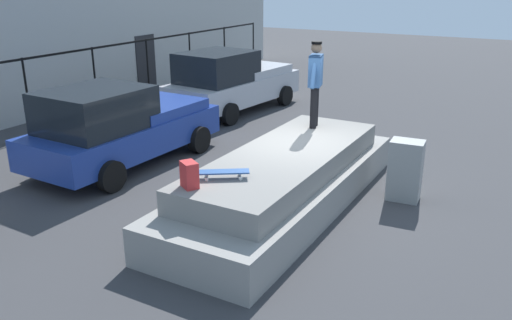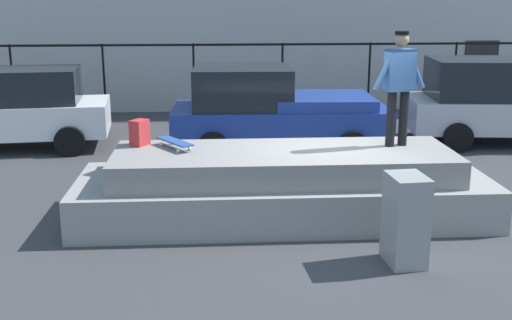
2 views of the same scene
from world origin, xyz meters
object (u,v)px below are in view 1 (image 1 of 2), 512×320
skateboard (223,172)px  backpack (189,175)px  car_silver_pickup_far (231,81)px  car_blue_pickup_mid (120,126)px  utility_box (405,170)px  skateboarder (315,78)px

skateboard → backpack: bearing=156.9°
skateboard → car_silver_pickup_far: (7.26, 4.39, -0.20)m
car_blue_pickup_mid → utility_box: bearing=-79.3°
backpack → car_silver_pickup_far: car_silver_pickup_far is taller
skateboard → backpack: size_ratio=1.95×
car_blue_pickup_mid → utility_box: 6.14m
skateboard → car_blue_pickup_mid: size_ratio=0.17×
car_blue_pickup_mid → skateboarder: bearing=-68.3°
car_blue_pickup_mid → car_silver_pickup_far: size_ratio=0.95×
skateboard → car_silver_pickup_far: bearing=31.1°
utility_box → backpack: bearing=141.9°
skateboarder → car_silver_pickup_far: bearing=49.2°
car_silver_pickup_far → utility_box: bearing=-123.2°
skateboarder → backpack: skateboarder is taller
skateboarder → utility_box: bearing=-101.8°
skateboarder → car_blue_pickup_mid: 4.41m
skateboard → skateboarder: bearing=-0.7°
backpack → utility_box: 4.32m
skateboarder → skateboard: 3.55m
car_blue_pickup_mid → utility_box: car_blue_pickup_mid is taller
skateboard → car_silver_pickup_far: car_silver_pickup_far is taller
car_silver_pickup_far → skateboarder: bearing=-130.8°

